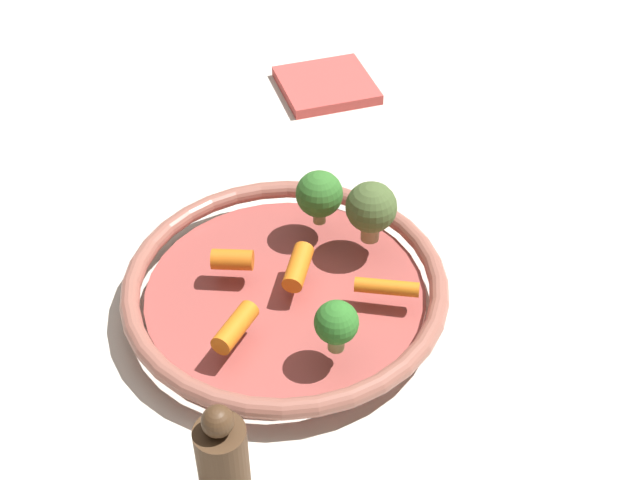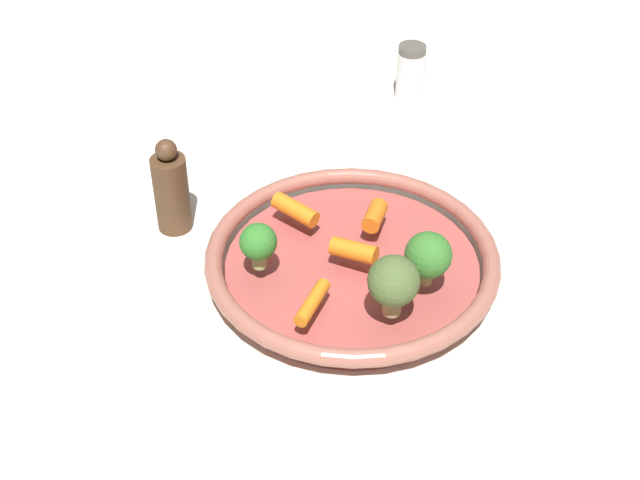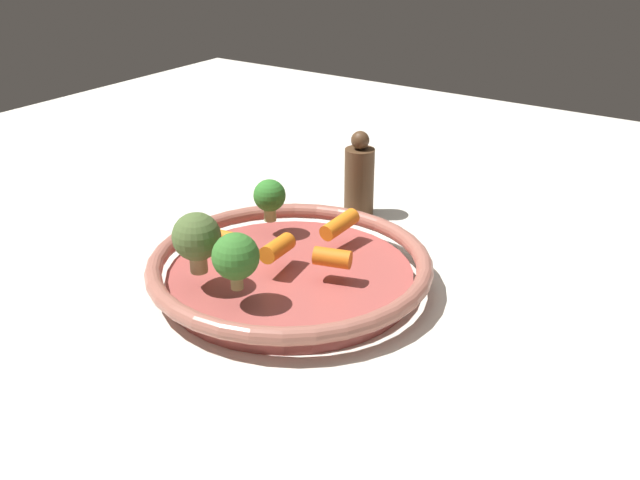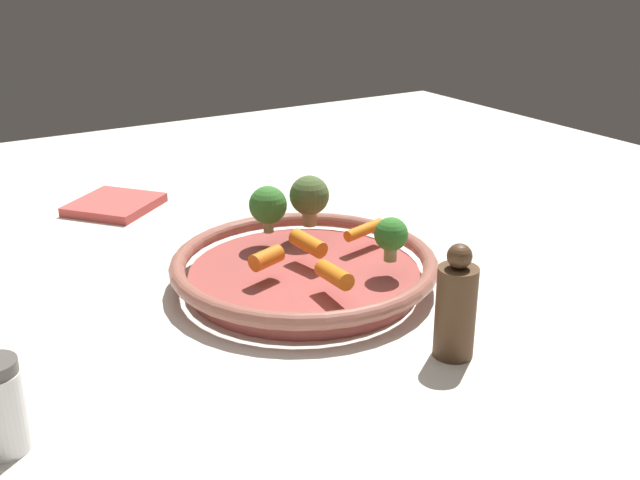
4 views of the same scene
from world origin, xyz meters
name	(u,v)px [view 2 (image 2 of 4)]	position (x,y,z in m)	size (l,w,h in m)	color
ground_plane	(352,277)	(0.00, 0.00, 0.00)	(1.84, 1.84, 0.00)	silver
serving_bowl	(352,263)	(0.00, 0.00, 0.02)	(0.32, 0.32, 0.04)	#A84C47
baby_carrot_left	(354,251)	(-0.01, -0.01, 0.05)	(0.02, 0.02, 0.05)	orange
baby_carrot_back	(375,216)	(0.05, 0.01, 0.05)	(0.02, 0.02, 0.04)	orange
baby_carrot_center	(295,210)	(0.01, 0.08, 0.05)	(0.02, 0.02, 0.06)	orange
baby_carrot_near_rim	(312,302)	(-0.10, -0.02, 0.05)	(0.01, 0.01, 0.06)	orange
broccoli_floret_edge	(429,255)	(0.00, -0.09, 0.08)	(0.05, 0.05, 0.06)	#99A766
broccoli_floret_mid	(258,243)	(-0.08, 0.07, 0.07)	(0.04, 0.04, 0.05)	#96AA66
broccoli_floret_large	(394,282)	(-0.06, -0.08, 0.08)	(0.05, 0.05, 0.07)	tan
salt_shaker	(411,73)	(0.37, 0.15, 0.04)	(0.04, 0.04, 0.08)	white
pepper_mill	(171,190)	(-0.04, 0.22, 0.05)	(0.04, 0.04, 0.12)	#4C331E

